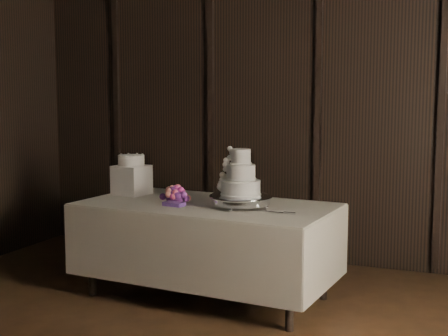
% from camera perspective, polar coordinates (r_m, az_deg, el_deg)
% --- Properties ---
extents(room, '(6.08, 7.08, 3.08)m').
position_cam_1_polar(room, '(2.71, -9.09, 4.17)').
color(room, black).
rests_on(room, ground).
extents(display_table, '(2.07, 1.20, 0.76)m').
position_cam_1_polar(display_table, '(4.99, -1.61, -7.16)').
color(display_table, beige).
rests_on(display_table, ground).
extents(cake_stand, '(0.54, 0.54, 0.09)m').
position_cam_1_polar(cake_stand, '(4.75, 1.55, -3.08)').
color(cake_stand, silver).
rests_on(cake_stand, display_table).
extents(wedding_cake, '(0.33, 0.30, 0.36)m').
position_cam_1_polar(wedding_cake, '(4.72, 1.19, -0.86)').
color(wedding_cake, white).
rests_on(wedding_cake, cake_stand).
extents(bouquet, '(0.33, 0.41, 0.18)m').
position_cam_1_polar(bouquet, '(4.95, -4.49, -2.55)').
color(bouquet, '#EE596C').
rests_on(bouquet, display_table).
extents(box_pedestal, '(0.30, 0.30, 0.25)m').
position_cam_1_polar(box_pedestal, '(5.42, -8.44, -1.08)').
color(box_pedestal, white).
rests_on(box_pedestal, display_table).
extents(small_cake, '(0.30, 0.30, 0.09)m').
position_cam_1_polar(small_cake, '(5.40, -8.47, 0.70)').
color(small_cake, white).
rests_on(small_cake, box_pedestal).
extents(cake_knife, '(0.37, 0.07, 0.01)m').
position_cam_1_polar(cake_knife, '(4.58, 3.88, -3.97)').
color(cake_knife, silver).
rests_on(cake_knife, display_table).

